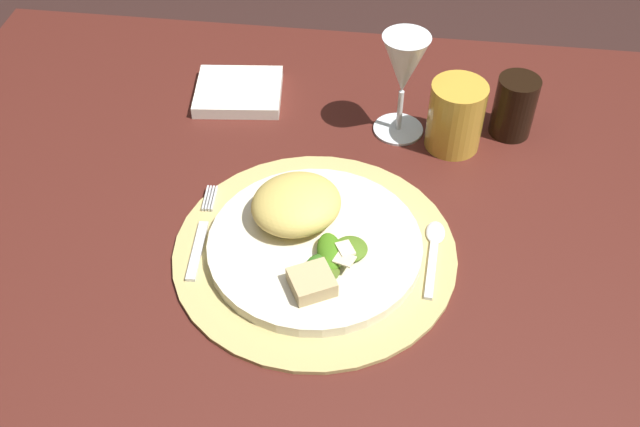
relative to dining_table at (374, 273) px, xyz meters
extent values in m
cube|color=#4B1D16|center=(0.00, 0.00, 0.12)|extent=(1.39, 0.86, 0.03)
cylinder|color=#502117|center=(-0.62, 0.36, -0.26)|extent=(0.07, 0.07, 0.72)
cylinder|color=tan|center=(-0.08, -0.08, 0.13)|extent=(0.36, 0.36, 0.01)
cylinder|color=#ECE1C7|center=(-0.08, -0.08, 0.14)|extent=(0.27, 0.27, 0.02)
ellipsoid|color=#DBBC5C|center=(-0.10, -0.05, 0.17)|extent=(0.16, 0.15, 0.05)
ellipsoid|color=#38701F|center=(-0.06, -0.13, 0.16)|extent=(0.04, 0.04, 0.02)
ellipsoid|color=#445C1B|center=(-0.06, -0.14, 0.16)|extent=(0.06, 0.06, 0.01)
ellipsoid|color=#4D711E|center=(-0.03, -0.10, 0.16)|extent=(0.06, 0.06, 0.01)
ellipsoid|color=#407616|center=(-0.05, -0.11, 0.16)|extent=(0.04, 0.07, 0.02)
cube|color=beige|center=(-0.03, -0.13, 0.17)|extent=(0.03, 0.03, 0.01)
cube|color=beige|center=(-0.04, -0.11, 0.17)|extent=(0.03, 0.03, 0.00)
cube|color=tan|center=(-0.07, -0.16, 0.16)|extent=(0.06, 0.06, 0.02)
cube|color=silver|center=(-0.22, -0.11, 0.14)|extent=(0.02, 0.10, 0.00)
cube|color=silver|center=(-0.23, -0.01, 0.14)|extent=(0.01, 0.05, 0.00)
cube|color=silver|center=(-0.23, -0.01, 0.14)|extent=(0.01, 0.05, 0.00)
cube|color=silver|center=(-0.22, -0.01, 0.14)|extent=(0.01, 0.05, 0.00)
cube|color=silver|center=(-0.22, -0.01, 0.14)|extent=(0.01, 0.05, 0.00)
cube|color=silver|center=(0.07, -0.10, 0.14)|extent=(0.02, 0.09, 0.00)
ellipsoid|color=silver|center=(0.07, -0.04, 0.14)|extent=(0.02, 0.04, 0.01)
cube|color=white|center=(-0.24, 0.22, 0.14)|extent=(0.14, 0.13, 0.02)
cylinder|color=silver|center=(0.01, 0.17, 0.13)|extent=(0.07, 0.07, 0.00)
cylinder|color=silver|center=(0.01, 0.17, 0.17)|extent=(0.01, 0.01, 0.07)
cone|color=silver|center=(0.01, 0.17, 0.24)|extent=(0.07, 0.07, 0.09)
cylinder|color=gold|center=(0.09, 0.15, 0.18)|extent=(0.08, 0.08, 0.10)
cylinder|color=black|center=(0.18, 0.19, 0.17)|extent=(0.06, 0.06, 0.09)
camera|label=1|loc=(0.01, -0.69, 0.82)|focal=41.38mm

